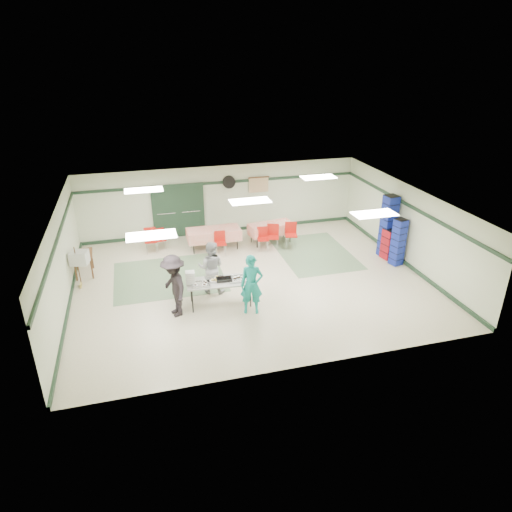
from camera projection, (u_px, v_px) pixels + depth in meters
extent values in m
plane|color=beige|center=(251.00, 281.00, 14.65)|extent=(11.00, 11.00, 0.00)
plane|color=white|center=(250.00, 200.00, 13.52)|extent=(11.00, 11.00, 0.00)
plane|color=beige|center=(222.00, 199.00, 18.03)|extent=(11.00, 0.00, 11.00)
plane|color=beige|center=(301.00, 318.00, 10.14)|extent=(11.00, 0.00, 11.00)
plane|color=beige|center=(61.00, 262.00, 12.77)|extent=(0.00, 9.00, 9.00)
plane|color=beige|center=(408.00, 226.00, 15.40)|extent=(0.00, 9.00, 9.00)
cube|color=#1D3524|center=(221.00, 182.00, 17.71)|extent=(11.00, 0.06, 0.10)
cube|color=#1D3524|center=(223.00, 230.00, 18.54)|extent=(11.00, 0.06, 0.12)
cube|color=#1D3524|center=(57.00, 239.00, 12.49)|extent=(0.06, 9.00, 0.10)
cube|color=#1D3524|center=(70.00, 302.00, 13.32)|extent=(0.06, 9.00, 0.12)
cube|color=#1D3524|center=(410.00, 206.00, 15.10)|extent=(0.06, 9.00, 0.10)
cube|color=#1D3524|center=(402.00, 260.00, 15.93)|extent=(0.06, 9.00, 0.12)
cube|color=gray|center=(169.00, 276.00, 14.93)|extent=(3.50, 3.00, 0.01)
cube|color=gray|center=(314.00, 253.00, 16.63)|extent=(2.50, 3.50, 0.01)
cube|color=gray|center=(166.00, 212.00, 17.58)|extent=(0.90, 0.06, 2.10)
cube|color=gray|center=(191.00, 210.00, 17.80)|extent=(0.90, 0.06, 2.10)
cube|color=#1D3524|center=(179.00, 211.00, 17.67)|extent=(2.00, 0.03, 2.15)
cylinder|color=black|center=(229.00, 182.00, 17.76)|extent=(0.50, 0.10, 0.50)
cube|color=beige|center=(259.00, 185.00, 18.13)|extent=(0.80, 0.02, 0.60)
cube|color=#ADACA7|center=(220.00, 282.00, 13.02)|extent=(1.97, 0.91, 0.04)
cylinder|color=black|center=(193.00, 301.00, 12.76)|extent=(0.04, 0.04, 0.72)
cylinder|color=black|center=(251.00, 296.00, 13.05)|extent=(0.04, 0.04, 0.72)
cylinder|color=black|center=(191.00, 291.00, 13.31)|extent=(0.04, 0.04, 0.72)
cylinder|color=black|center=(247.00, 286.00, 13.61)|extent=(0.04, 0.04, 0.72)
cube|color=silver|center=(239.00, 279.00, 13.10)|extent=(0.65, 0.51, 0.02)
cube|color=silver|center=(215.00, 280.00, 13.06)|extent=(0.59, 0.46, 0.02)
cube|color=silver|center=(201.00, 285.00, 12.79)|extent=(0.56, 0.44, 0.02)
cube|color=black|center=(224.00, 279.00, 13.03)|extent=(0.46, 0.31, 0.08)
cube|color=white|center=(190.00, 278.00, 12.82)|extent=(0.28, 0.26, 0.36)
imported|color=teal|center=(252.00, 285.00, 12.58)|extent=(0.71, 0.55, 1.73)
imported|color=#98999E|center=(211.00, 267.00, 13.67)|extent=(0.97, 0.86, 1.65)
imported|color=black|center=(174.00, 286.00, 12.45)|extent=(0.93, 1.29, 1.81)
cube|color=red|center=(271.00, 224.00, 17.26)|extent=(1.75, 0.96, 0.05)
cube|color=red|center=(271.00, 229.00, 17.33)|extent=(1.75, 0.98, 0.40)
cylinder|color=black|center=(257.00, 239.00, 16.93)|extent=(0.04, 0.04, 0.72)
cylinder|color=black|center=(290.00, 233.00, 17.44)|extent=(0.04, 0.04, 0.72)
cylinder|color=black|center=(251.00, 234.00, 17.39)|extent=(0.04, 0.04, 0.72)
cylinder|color=black|center=(284.00, 228.00, 17.90)|extent=(0.04, 0.04, 0.72)
cube|color=red|center=(214.00, 230.00, 16.73)|extent=(1.94, 0.84, 0.05)
cube|color=red|center=(214.00, 234.00, 16.81)|extent=(1.94, 0.86, 0.40)
cylinder|color=black|center=(194.00, 245.00, 16.41)|extent=(0.04, 0.04, 0.72)
cylinder|color=black|center=(237.00, 240.00, 16.80)|extent=(0.04, 0.04, 0.72)
cylinder|color=black|center=(191.00, 238.00, 16.98)|extent=(0.04, 0.04, 0.72)
cylinder|color=black|center=(233.00, 234.00, 17.37)|extent=(0.04, 0.04, 0.72)
cube|color=#B90E11|center=(273.00, 237.00, 16.77)|extent=(0.55, 0.55, 0.04)
cube|color=#B90E11|center=(273.00, 229.00, 16.84)|extent=(0.42, 0.18, 0.43)
cylinder|color=silver|center=(268.00, 245.00, 16.72)|extent=(0.02, 0.02, 0.45)
cylinder|color=silver|center=(277.00, 245.00, 16.70)|extent=(0.02, 0.02, 0.45)
cylinder|color=silver|center=(268.00, 241.00, 17.04)|extent=(0.02, 0.02, 0.45)
cylinder|color=silver|center=(277.00, 242.00, 17.02)|extent=(0.02, 0.02, 0.45)
cube|color=#B90E11|center=(263.00, 239.00, 16.69)|extent=(0.45, 0.45, 0.04)
cube|color=#B90E11|center=(262.00, 232.00, 16.76)|extent=(0.40, 0.10, 0.40)
cylinder|color=silver|center=(259.00, 247.00, 16.63)|extent=(0.02, 0.02, 0.42)
cylinder|color=silver|center=(268.00, 246.00, 16.66)|extent=(0.02, 0.02, 0.42)
cylinder|color=silver|center=(258.00, 243.00, 16.91)|extent=(0.02, 0.02, 0.42)
cylinder|color=silver|center=(267.00, 243.00, 16.95)|extent=(0.02, 0.02, 0.42)
cube|color=#B90E11|center=(291.00, 235.00, 16.94)|extent=(0.52, 0.52, 0.04)
cube|color=#B90E11|center=(291.00, 227.00, 17.01)|extent=(0.43, 0.14, 0.43)
cylinder|color=silver|center=(287.00, 243.00, 16.88)|extent=(0.02, 0.02, 0.46)
cylinder|color=silver|center=(296.00, 243.00, 16.89)|extent=(0.02, 0.02, 0.46)
cylinder|color=silver|center=(286.00, 240.00, 17.19)|extent=(0.02, 0.02, 0.46)
cylinder|color=silver|center=(295.00, 240.00, 17.20)|extent=(0.02, 0.02, 0.46)
cube|color=#B90E11|center=(220.00, 244.00, 16.31)|extent=(0.43, 0.43, 0.04)
cube|color=#B90E11|center=(220.00, 236.00, 16.38)|extent=(0.40, 0.07, 0.40)
cylinder|color=silver|center=(217.00, 251.00, 16.24)|extent=(0.02, 0.02, 0.42)
cylinder|color=silver|center=(226.00, 251.00, 16.29)|extent=(0.02, 0.02, 0.42)
cylinder|color=silver|center=(216.00, 248.00, 16.53)|extent=(0.02, 0.02, 0.42)
cylinder|color=silver|center=(225.00, 247.00, 16.58)|extent=(0.02, 0.02, 0.42)
cube|color=#B90E11|center=(161.00, 239.00, 16.76)|extent=(0.41, 0.41, 0.04)
cube|color=#B90E11|center=(159.00, 233.00, 16.82)|extent=(0.37, 0.09, 0.36)
cylinder|color=silver|center=(158.00, 247.00, 16.68)|extent=(0.02, 0.02, 0.38)
cylinder|color=silver|center=(166.00, 245.00, 16.78)|extent=(0.02, 0.02, 0.38)
cylinder|color=silver|center=(156.00, 244.00, 16.92)|extent=(0.02, 0.02, 0.38)
cylinder|color=silver|center=(164.00, 243.00, 17.02)|extent=(0.02, 0.02, 0.38)
cube|color=#B90E11|center=(151.00, 241.00, 16.48)|extent=(0.43, 0.43, 0.04)
cube|color=#B90E11|center=(150.00, 233.00, 16.55)|extent=(0.42, 0.05, 0.42)
cylinder|color=silver|center=(147.00, 249.00, 16.39)|extent=(0.02, 0.02, 0.44)
cylinder|color=silver|center=(156.00, 248.00, 16.47)|extent=(0.02, 0.02, 0.44)
cylinder|color=silver|center=(146.00, 246.00, 16.69)|extent=(0.02, 0.02, 0.44)
cylinder|color=silver|center=(156.00, 245.00, 16.77)|extent=(0.02, 0.02, 0.44)
cube|color=navy|center=(398.00, 242.00, 15.43)|extent=(0.44, 0.44, 1.65)
cube|color=#A01019|center=(389.00, 244.00, 16.01)|extent=(0.50, 0.50, 1.10)
cube|color=navy|center=(388.00, 226.00, 15.96)|extent=(0.48, 0.48, 2.25)
cube|color=brown|center=(82.00, 254.00, 14.78)|extent=(0.66, 0.98, 0.05)
cube|color=brown|center=(76.00, 271.00, 14.53)|extent=(0.05, 0.05, 0.70)
cube|color=brown|center=(92.00, 269.00, 14.67)|extent=(0.05, 0.05, 0.70)
cube|color=brown|center=(77.00, 261.00, 15.21)|extent=(0.05, 0.05, 0.70)
cube|color=brown|center=(92.00, 259.00, 15.35)|extent=(0.05, 0.05, 0.70)
cube|color=#B8B8B3|center=(79.00, 258.00, 14.01)|extent=(0.60, 0.55, 0.41)
cylinder|color=brown|center=(78.00, 266.00, 14.05)|extent=(0.06, 0.22, 1.35)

